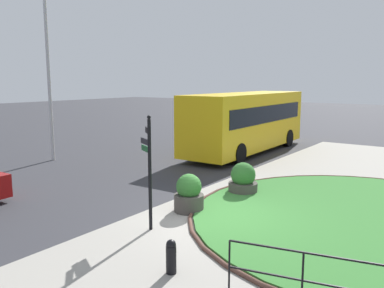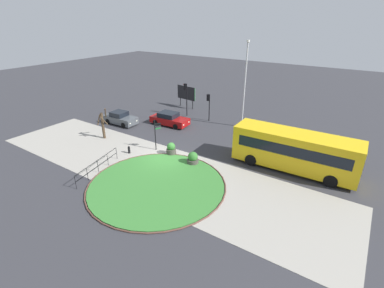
{
  "view_description": "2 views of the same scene",
  "coord_description": "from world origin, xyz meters",
  "px_view_note": "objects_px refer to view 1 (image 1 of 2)",
  "views": [
    {
      "loc": [
        -9.28,
        -5.77,
        3.89
      ],
      "look_at": [
        2.37,
        2.57,
        1.6
      ],
      "focal_mm": 37.44,
      "sensor_mm": 36.0,
      "label": 1
    },
    {
      "loc": [
        14.3,
        -17.07,
        11.62
      ],
      "look_at": [
        2.16,
        1.2,
        1.51
      ],
      "focal_mm": 26.12,
      "sensor_mm": 36.0,
      "label": 2
    }
  ],
  "objects_px": {
    "bus_yellow": "(247,121)",
    "planter_near_signpost": "(243,180)",
    "planter_kerbside": "(189,195)",
    "signpost_directional": "(149,165)",
    "lamppost_tall": "(48,56)",
    "bollard_foreground": "(171,257)"
  },
  "relations": [
    {
      "from": "bollard_foreground",
      "to": "bus_yellow",
      "type": "relative_size",
      "value": 0.07
    },
    {
      "from": "lamppost_tall",
      "to": "signpost_directional",
      "type": "bearing_deg",
      "value": -112.65
    },
    {
      "from": "bus_yellow",
      "to": "planter_near_signpost",
      "type": "height_order",
      "value": "bus_yellow"
    },
    {
      "from": "lamppost_tall",
      "to": "planter_kerbside",
      "type": "distance_m",
      "value": 11.26
    },
    {
      "from": "lamppost_tall",
      "to": "planter_kerbside",
      "type": "height_order",
      "value": "lamppost_tall"
    },
    {
      "from": "bus_yellow",
      "to": "signpost_directional",
      "type": "bearing_deg",
      "value": -165.3
    },
    {
      "from": "bollard_foreground",
      "to": "bus_yellow",
      "type": "bearing_deg",
      "value": 21.96
    },
    {
      "from": "bus_yellow",
      "to": "planter_near_signpost",
      "type": "relative_size",
      "value": 8.91
    },
    {
      "from": "planter_near_signpost",
      "to": "lamppost_tall",
      "type": "bearing_deg",
      "value": 91.02
    },
    {
      "from": "bus_yellow",
      "to": "planter_kerbside",
      "type": "distance_m",
      "value": 10.59
    },
    {
      "from": "bollard_foreground",
      "to": "lamppost_tall",
      "type": "relative_size",
      "value": 0.08
    },
    {
      "from": "signpost_directional",
      "to": "planter_near_signpost",
      "type": "height_order",
      "value": "signpost_directional"
    },
    {
      "from": "signpost_directional",
      "to": "bus_yellow",
      "type": "height_order",
      "value": "bus_yellow"
    },
    {
      "from": "planter_kerbside",
      "to": "planter_near_signpost",
      "type": "bearing_deg",
      "value": -8.59
    },
    {
      "from": "signpost_directional",
      "to": "planter_near_signpost",
      "type": "bearing_deg",
      "value": -5.3
    },
    {
      "from": "bus_yellow",
      "to": "lamppost_tall",
      "type": "bearing_deg",
      "value": 137.14
    },
    {
      "from": "signpost_directional",
      "to": "bollard_foreground",
      "type": "height_order",
      "value": "signpost_directional"
    },
    {
      "from": "bollard_foreground",
      "to": "planter_kerbside",
      "type": "xyz_separation_m",
      "value": [
        3.36,
        2.0,
        0.15
      ]
    },
    {
      "from": "planter_kerbside",
      "to": "bus_yellow",
      "type": "bearing_deg",
      "value": 18.68
    },
    {
      "from": "bollard_foreground",
      "to": "bus_yellow",
      "type": "distance_m",
      "value": 14.44
    },
    {
      "from": "signpost_directional",
      "to": "planter_kerbside",
      "type": "distance_m",
      "value": 2.12
    },
    {
      "from": "bus_yellow",
      "to": "planter_kerbside",
      "type": "xyz_separation_m",
      "value": [
        -9.97,
        -3.37,
        -1.2
      ]
    }
  ]
}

